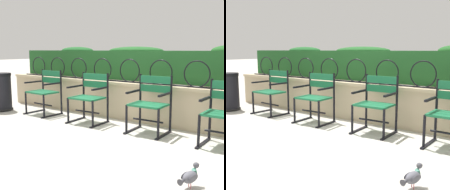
{
  "view_description": "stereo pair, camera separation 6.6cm",
  "coord_description": "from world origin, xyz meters",
  "views": [
    {
      "loc": [
        2.65,
        -3.59,
        1.26
      ],
      "look_at": [
        0.0,
        0.05,
        0.55
      ],
      "focal_mm": 46.3,
      "sensor_mm": 36.0,
      "label": 1
    },
    {
      "loc": [
        2.7,
        -3.55,
        1.26
      ],
      "look_at": [
        0.0,
        0.05,
        0.55
      ],
      "focal_mm": 46.3,
      "sensor_mm": 36.0,
      "label": 2
    }
  ],
  "objects": [
    {
      "name": "stone_wall",
      "position": [
        0.0,
        0.8,
        0.34
      ],
      "size": [
        6.47,
        0.41,
        0.68
      ],
      "color": "tan",
      "rests_on": "ground"
    },
    {
      "name": "park_chair_centre_left",
      "position": [
        -0.57,
        0.18,
        0.46
      ],
      "size": [
        0.6,
        0.54,
        0.86
      ],
      "color": "#19663D",
      "rests_on": "ground"
    },
    {
      "name": "ground_plane",
      "position": [
        0.0,
        0.0,
        0.0
      ],
      "size": [
        60.0,
        60.0,
        0.0
      ],
      "primitive_type": "plane",
      "color": "#BCB7AD"
    },
    {
      "name": "park_chair_centre_right",
      "position": [
        0.58,
        0.25,
        0.46
      ],
      "size": [
        0.58,
        0.54,
        0.88
      ],
      "color": "#19663D",
      "rests_on": "ground"
    },
    {
      "name": "trash_bin",
      "position": [
        -2.7,
        -0.14,
        0.37
      ],
      "size": [
        0.44,
        0.44,
        0.78
      ],
      "color": "black",
      "rests_on": "ground"
    },
    {
      "name": "pigeon_near_chairs",
      "position": [
        1.76,
        -1.15,
        0.11
      ],
      "size": [
        0.14,
        0.29,
        0.22
      ],
      "color": "#5B5B66",
      "rests_on": "ground"
    },
    {
      "name": "park_chair_leftmost",
      "position": [
        -1.72,
        0.19,
        0.46
      ],
      "size": [
        0.61,
        0.54,
        0.86
      ],
      "color": "#19663D",
      "rests_on": "ground"
    },
    {
      "name": "hedge_row",
      "position": [
        -0.02,
        1.2,
        0.99
      ],
      "size": [
        6.34,
        0.45,
        0.66
      ],
      "color": "#1E5123",
      "rests_on": "stone_wall"
    },
    {
      "name": "iron_arch_fence",
      "position": [
        -0.09,
        0.72,
        0.87
      ],
      "size": [
        5.95,
        0.02,
        0.42
      ],
      "color": "black",
      "rests_on": "stone_wall"
    }
  ]
}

